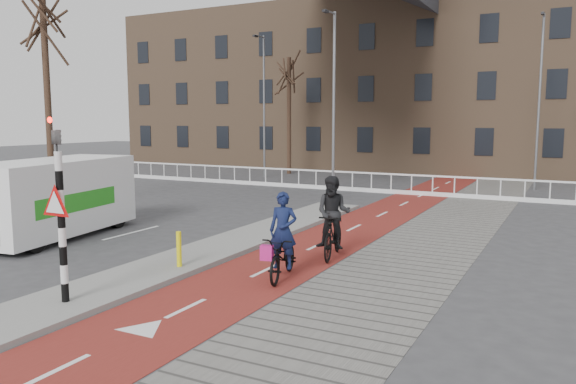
% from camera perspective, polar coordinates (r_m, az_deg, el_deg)
% --- Properties ---
extents(ground, '(120.00, 120.00, 0.00)m').
position_cam_1_polar(ground, '(12.75, -12.95, -9.15)').
color(ground, '#38383A').
rests_on(ground, ground).
extents(bike_lane, '(2.50, 60.00, 0.01)m').
position_cam_1_polar(bike_lane, '(20.65, 8.68, -2.67)').
color(bike_lane, maroon).
rests_on(bike_lane, ground).
extents(sidewalk, '(3.00, 60.00, 0.01)m').
position_cam_1_polar(sidewalk, '(19.94, 16.33, -3.25)').
color(sidewalk, slate).
rests_on(sidewalk, ground).
extents(curb_island, '(1.80, 16.00, 0.12)m').
position_cam_1_polar(curb_island, '(16.25, -5.68, -5.18)').
color(curb_island, gray).
rests_on(curb_island, ground).
extents(traffic_signal, '(0.80, 0.80, 3.68)m').
position_cam_1_polar(traffic_signal, '(11.35, -22.18, -1.26)').
color(traffic_signal, black).
rests_on(traffic_signal, curb_island).
extents(bollard, '(0.12, 0.12, 0.84)m').
position_cam_1_polar(bollard, '(13.58, -11.02, -5.71)').
color(bollard, '#F8EC0D').
rests_on(bollard, curb_island).
extents(cyclist_near, '(1.06, 2.00, 1.98)m').
position_cam_1_polar(cyclist_near, '(12.70, -0.51, -5.89)').
color(cyclist_near, black).
rests_on(cyclist_near, bike_lane).
extents(cyclist_far, '(1.04, 2.08, 2.13)m').
position_cam_1_polar(cyclist_far, '(14.58, 4.62, -3.29)').
color(cyclist_far, black).
rests_on(cyclist_far, bike_lane).
extents(van, '(3.07, 5.78, 2.36)m').
position_cam_1_polar(van, '(18.52, -22.85, -0.45)').
color(van, white).
rests_on(van, ground).
extents(railing, '(28.00, 0.10, 0.99)m').
position_cam_1_polar(railing, '(29.49, 1.10, 1.02)').
color(railing, silver).
rests_on(railing, ground).
extents(townhouse_row, '(46.00, 10.00, 15.90)m').
position_cam_1_polar(townhouse_row, '(42.91, 12.76, 12.89)').
color(townhouse_row, '#7F6047').
rests_on(townhouse_row, ground).
extents(tree_left, '(0.26, 0.26, 8.62)m').
position_cam_1_polar(tree_left, '(24.45, -23.22, 8.51)').
color(tree_left, '#301E15').
rests_on(tree_left, ground).
extents(tree_mid, '(0.28, 0.28, 7.55)m').
position_cam_1_polar(tree_mid, '(37.01, 0.10, 7.71)').
color(tree_mid, '#301E15').
rests_on(tree_mid, ground).
extents(streetlight_near, '(0.12, 0.12, 8.21)m').
position_cam_1_polar(streetlight_near, '(25.12, 4.67, 8.56)').
color(streetlight_near, slate).
rests_on(streetlight_near, ground).
extents(streetlight_left, '(0.12, 0.12, 8.58)m').
position_cam_1_polar(streetlight_left, '(34.77, -2.44, 8.57)').
color(streetlight_left, slate).
rests_on(streetlight_left, ground).
extents(streetlight_right, '(0.12, 0.12, 8.73)m').
position_cam_1_polar(streetlight_right, '(31.12, 24.15, 8.21)').
color(streetlight_right, slate).
rests_on(streetlight_right, ground).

